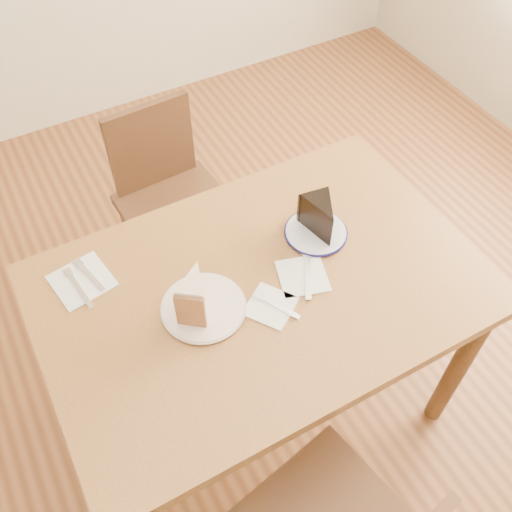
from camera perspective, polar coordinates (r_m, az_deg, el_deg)
The scene contains 14 objects.
ground at distance 2.20m, azimuth 0.46°, elevation -14.45°, with size 4.00×4.00×0.00m, color #4C2814.
table at distance 1.64m, azimuth 0.60°, elevation -4.86°, with size 1.20×0.80×0.75m.
chair_far at distance 2.23m, azimuth -8.46°, elevation 5.73°, with size 0.41×0.41×0.79m.
plate_cream at distance 1.51m, azimuth -5.26°, elevation -5.15°, with size 0.22×0.22×0.01m, color silver.
plate_navy at distance 1.67m, azimuth 6.00°, elevation 2.36°, with size 0.18×0.18×0.01m, color white.
carrot_cake at distance 1.46m, azimuth -6.08°, elevation -3.76°, with size 0.07×0.10×0.11m, color beige, non-canonical shape.
chocolate_cake at distance 1.63m, azimuth 6.62°, elevation 3.58°, with size 0.09×0.12×0.10m, color black, non-canonical shape.
napkin_cream at distance 1.51m, azimuth 1.47°, elevation -5.03°, with size 0.12×0.12×0.00m, color white.
napkin_navy at distance 1.57m, azimuth 4.69°, elevation -1.99°, with size 0.13×0.13×0.00m, color white.
napkin_spare at distance 1.63m, azimuth -17.01°, elevation -2.37°, with size 0.15×0.15×0.00m, color white.
fork_cream at distance 1.51m, azimuth 2.14°, elevation -4.97°, with size 0.01×0.14×0.00m, color silver.
knife_navy at distance 1.57m, azimuth 5.22°, elevation -1.84°, with size 0.02×0.17×0.00m, color silver.
fork_spare at distance 1.63m, azimuth -16.33°, elevation -1.84°, with size 0.01×0.14×0.00m, color silver.
knife_spare at distance 1.61m, azimuth -17.30°, elevation -3.12°, with size 0.01×0.16×0.00m, color silver.
Camera 1 is at (-0.46, -0.80, 2.00)m, focal length 40.00 mm.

